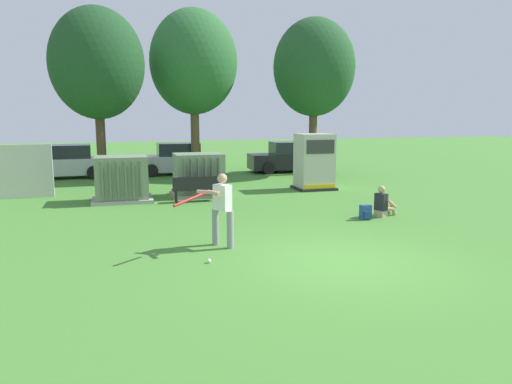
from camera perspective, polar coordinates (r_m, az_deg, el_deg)
ground_plane at (r=10.50m, az=9.97°, el=-8.14°), size 96.00×96.00×0.00m
transformer_west at (r=17.94m, az=-15.58°, el=1.45°), size 2.10×1.70×1.62m
transformer_mid_west at (r=18.59m, az=-6.79°, el=1.98°), size 2.10×1.70×1.62m
generator_enclosure at (r=20.18m, az=6.89°, el=3.54°), size 1.60×1.40×2.30m
park_bench at (r=17.31m, az=-6.91°, el=0.60°), size 1.81×0.45×0.92m
batter at (r=11.28m, az=-4.18°, el=-1.70°), size 1.46×1.13×1.74m
sports_ball at (r=10.31m, az=-5.57°, el=-8.10°), size 0.09×0.09×0.09m
seated_spectator at (r=15.27m, az=14.78°, el=-1.40°), size 0.79×0.65×0.96m
backpack at (r=14.70m, az=12.82°, el=-2.37°), size 0.33×0.27×0.44m
tree_left at (r=22.26m, az=-18.25°, el=14.17°), size 3.97×3.97×7.59m
tree_center_left at (r=24.51m, az=-7.37°, el=14.94°), size 4.26×4.26×8.14m
tree_center_right at (r=25.38m, az=6.87°, el=14.35°), size 4.13×4.13×7.89m
parked_car_leftmost at (r=25.43m, az=-21.49°, el=3.25°), size 4.25×2.01×1.62m
parked_car_left_of_center at (r=25.52m, az=-9.39°, el=3.79°), size 4.20×1.93×1.62m
parked_car_right_of_center at (r=26.25m, az=3.89°, el=4.04°), size 4.28×2.07×1.62m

